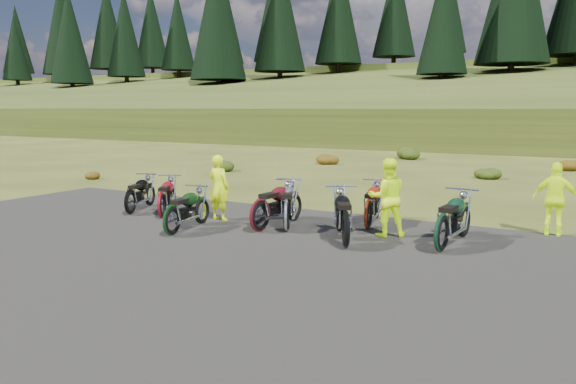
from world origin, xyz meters
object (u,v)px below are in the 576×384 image
Objects in this scene: person_middle at (219,189)px; motorcycle_7 at (441,253)px; motorcycle_0 at (131,215)px; motorcycle_3 at (286,232)px.

motorcycle_7 is at bearing 178.39° from person_middle.
person_middle is (2.68, 0.59, 0.88)m from motorcycle_0.
motorcycle_3 is 2.45m from person_middle.
motorcycle_0 is at bearing 15.19° from person_middle.
motorcycle_0 is 0.87× the size of motorcycle_7.
motorcycle_7 is (8.75, 0.13, 0.00)m from motorcycle_0.
person_middle is (-2.26, 0.32, 0.88)m from motorcycle_3.
motorcycle_7 is at bearing -119.34° from motorcycle_3.
person_middle is at bearing -97.65° from motorcycle_0.
motorcycle_0 is at bearing 94.65° from motorcycle_7.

